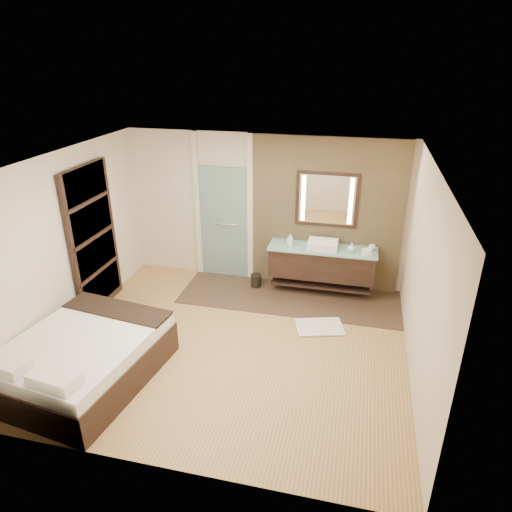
% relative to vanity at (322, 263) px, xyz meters
% --- Properties ---
extents(floor, '(5.00, 5.00, 0.00)m').
position_rel_vanity_xyz_m(floor, '(-1.10, -1.92, -0.58)').
color(floor, olive).
rests_on(floor, ground).
extents(tile_strip, '(3.80, 1.30, 0.01)m').
position_rel_vanity_xyz_m(tile_strip, '(-0.50, -0.32, -0.57)').
color(tile_strip, '#3E2C22').
rests_on(tile_strip, floor).
extents(stone_wall, '(2.60, 0.08, 2.70)m').
position_rel_vanity_xyz_m(stone_wall, '(0.00, 0.29, 0.77)').
color(stone_wall, tan).
rests_on(stone_wall, floor).
extents(vanity, '(1.85, 0.55, 0.88)m').
position_rel_vanity_xyz_m(vanity, '(0.00, 0.00, 0.00)').
color(vanity, black).
rests_on(vanity, stone_wall).
extents(mirror_unit, '(1.06, 0.04, 0.96)m').
position_rel_vanity_xyz_m(mirror_unit, '(0.00, 0.24, 1.07)').
color(mirror_unit, black).
rests_on(mirror_unit, stone_wall).
extents(frosted_door, '(1.10, 0.12, 2.70)m').
position_rel_vanity_xyz_m(frosted_door, '(-1.85, 0.28, 0.56)').
color(frosted_door, '#A9D6D3').
rests_on(frosted_door, floor).
extents(shoji_partition, '(0.06, 1.20, 2.40)m').
position_rel_vanity_xyz_m(shoji_partition, '(-3.53, -1.32, 0.63)').
color(shoji_partition, black).
rests_on(shoji_partition, floor).
extents(bed, '(1.87, 2.21, 0.77)m').
position_rel_vanity_xyz_m(bed, '(-2.75, -3.08, -0.26)').
color(bed, black).
rests_on(bed, floor).
extents(bath_mat, '(0.83, 0.68, 0.02)m').
position_rel_vanity_xyz_m(bath_mat, '(0.12, -1.17, -0.56)').
color(bath_mat, silver).
rests_on(bath_mat, floor).
extents(waste_bin, '(0.22, 0.22, 0.24)m').
position_rel_vanity_xyz_m(waste_bin, '(-1.16, -0.07, -0.46)').
color(waste_bin, black).
rests_on(waste_bin, floor).
extents(tissue_box, '(0.16, 0.16, 0.10)m').
position_rel_vanity_xyz_m(tissue_box, '(0.73, -0.14, 0.33)').
color(tissue_box, white).
rests_on(tissue_box, vanity).
extents(soap_bottle_a, '(0.09, 0.09, 0.21)m').
position_rel_vanity_xyz_m(soap_bottle_a, '(-0.55, -0.07, 0.39)').
color(soap_bottle_a, white).
rests_on(soap_bottle_a, vanity).
extents(soap_bottle_b, '(0.10, 0.10, 0.17)m').
position_rel_vanity_xyz_m(soap_bottle_b, '(-0.58, 0.04, 0.37)').
color(soap_bottle_b, '#B2B2B2').
rests_on(soap_bottle_b, vanity).
extents(soap_bottle_c, '(0.15, 0.15, 0.16)m').
position_rel_vanity_xyz_m(soap_bottle_c, '(0.48, -0.07, 0.36)').
color(soap_bottle_c, '#BAEAEA').
rests_on(soap_bottle_c, vanity).
extents(cup, '(0.13, 0.13, 0.09)m').
position_rel_vanity_xyz_m(cup, '(0.82, 0.09, 0.33)').
color(cup, white).
rests_on(cup, vanity).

